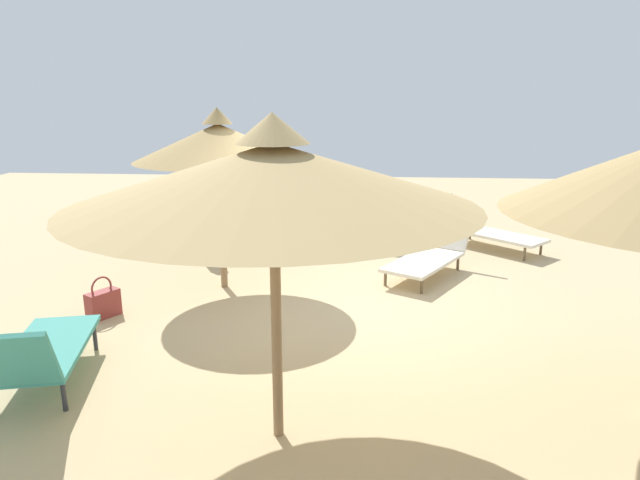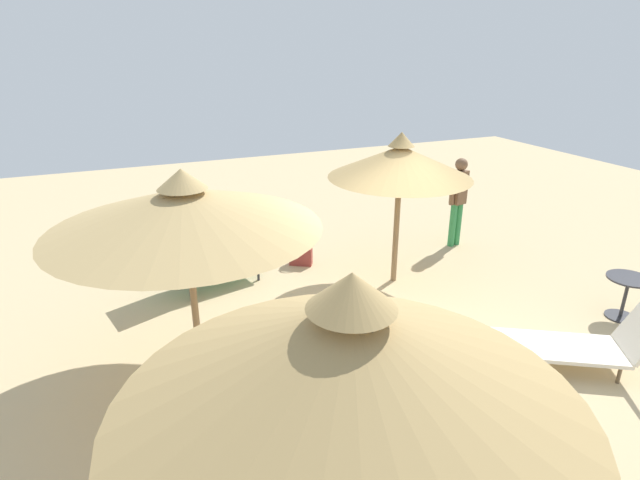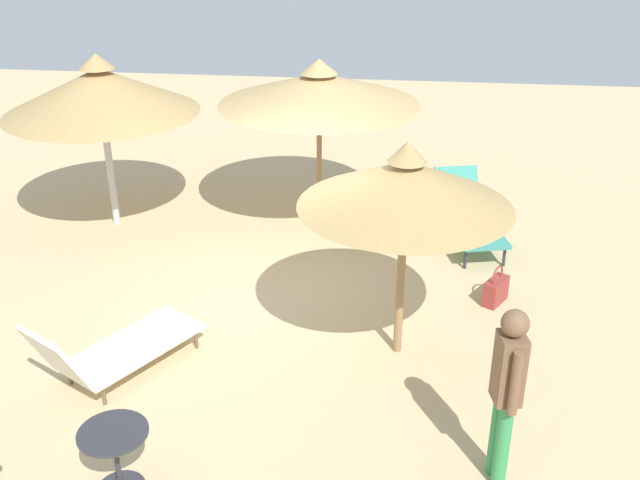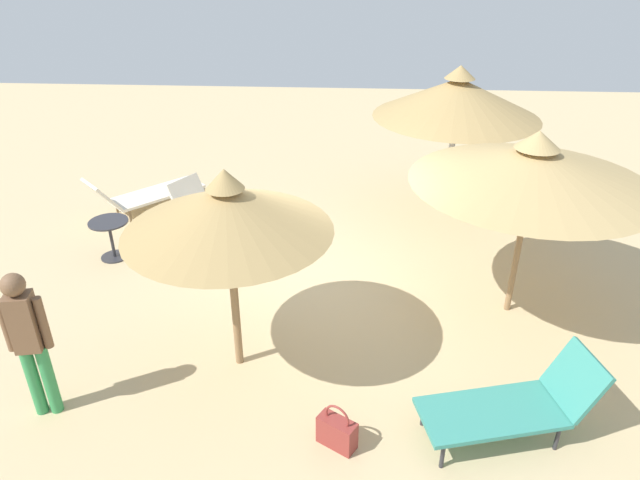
{
  "view_description": "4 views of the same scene",
  "coord_description": "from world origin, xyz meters",
  "px_view_note": "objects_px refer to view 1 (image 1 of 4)",
  "views": [
    {
      "loc": [
        0.4,
        -6.61,
        2.67
      ],
      "look_at": [
        -0.11,
        -0.15,
        0.97
      ],
      "focal_mm": 31.33,
      "sensor_mm": 36.0,
      "label": 1
    },
    {
      "loc": [
        5.09,
        -3.32,
        3.79
      ],
      "look_at": [
        -0.72,
        -0.88,
        1.3
      ],
      "focal_mm": 28.3,
      "sensor_mm": 36.0,
      "label": 2
    },
    {
      "loc": [
        -1.51,
        8.02,
        4.86
      ],
      "look_at": [
        -0.56,
        -0.1,
        0.91
      ],
      "focal_mm": 41.86,
      "sensor_mm": 36.0,
      "label": 3
    },
    {
      "loc": [
        -6.96,
        -0.48,
        4.67
      ],
      "look_at": [
        -0.62,
        -0.1,
        1.21
      ],
      "focal_mm": 32.44,
      "sensor_mm": 36.0,
      "label": 4
    }
  ],
  "objects_px": {
    "lounge_chair_back": "(432,250)",
    "lounge_chair_near_right": "(483,228)",
    "parasol_umbrella_far_right": "(218,142)",
    "handbag": "(103,303)",
    "parasol_umbrella_edge": "(273,174)",
    "lounge_chair_center": "(39,352)",
    "person_standing_front": "(197,194)",
    "side_table_round": "(386,222)"
  },
  "relations": [
    {
      "from": "parasol_umbrella_edge",
      "to": "lounge_chair_back",
      "type": "relative_size",
      "value": 1.52
    },
    {
      "from": "parasol_umbrella_far_right",
      "to": "handbag",
      "type": "xyz_separation_m",
      "value": [
        -1.21,
        -1.22,
        -1.86
      ]
    },
    {
      "from": "lounge_chair_near_right",
      "to": "handbag",
      "type": "bearing_deg",
      "value": -144.9
    },
    {
      "from": "lounge_chair_back",
      "to": "lounge_chair_near_right",
      "type": "xyz_separation_m",
      "value": [
        1.09,
        1.64,
        -0.02
      ]
    },
    {
      "from": "parasol_umbrella_far_right",
      "to": "lounge_chair_back",
      "type": "relative_size",
      "value": 1.27
    },
    {
      "from": "parasol_umbrella_far_right",
      "to": "lounge_chair_center",
      "type": "xyz_separation_m",
      "value": [
        -0.95,
        -3.02,
        -1.63
      ]
    },
    {
      "from": "lounge_chair_back",
      "to": "lounge_chair_near_right",
      "type": "bearing_deg",
      "value": 56.43
    },
    {
      "from": "parasol_umbrella_edge",
      "to": "lounge_chair_near_right",
      "type": "distance_m",
      "value": 6.87
    },
    {
      "from": "lounge_chair_near_right",
      "to": "person_standing_front",
      "type": "relative_size",
      "value": 1.11
    },
    {
      "from": "lounge_chair_center",
      "to": "handbag",
      "type": "height_order",
      "value": "lounge_chair_center"
    },
    {
      "from": "lounge_chair_near_right",
      "to": "lounge_chair_back",
      "type": "bearing_deg",
      "value": -123.57
    },
    {
      "from": "parasol_umbrella_far_right",
      "to": "side_table_round",
      "type": "bearing_deg",
      "value": 45.95
    },
    {
      "from": "parasol_umbrella_edge",
      "to": "person_standing_front",
      "type": "bearing_deg",
      "value": 112.44
    },
    {
      "from": "lounge_chair_back",
      "to": "lounge_chair_center",
      "type": "height_order",
      "value": "lounge_chair_back"
    },
    {
      "from": "parasol_umbrella_far_right",
      "to": "lounge_chair_near_right",
      "type": "relative_size",
      "value": 1.29
    },
    {
      "from": "lounge_chair_center",
      "to": "person_standing_front",
      "type": "height_order",
      "value": "person_standing_front"
    },
    {
      "from": "parasol_umbrella_far_right",
      "to": "person_standing_front",
      "type": "xyz_separation_m",
      "value": [
        -0.93,
        1.92,
        -1.04
      ]
    },
    {
      "from": "parasol_umbrella_edge",
      "to": "lounge_chair_back",
      "type": "bearing_deg",
      "value": 68.59
    },
    {
      "from": "parasol_umbrella_edge",
      "to": "person_standing_front",
      "type": "xyz_separation_m",
      "value": [
        -2.24,
        5.42,
        -1.11
      ]
    },
    {
      "from": "person_standing_front",
      "to": "handbag",
      "type": "bearing_deg",
      "value": -95.18
    },
    {
      "from": "parasol_umbrella_far_right",
      "to": "lounge_chair_back",
      "type": "xyz_separation_m",
      "value": [
        3.02,
        0.88,
        -1.68
      ]
    },
    {
      "from": "parasol_umbrella_far_right",
      "to": "lounge_chair_near_right",
      "type": "height_order",
      "value": "parasol_umbrella_far_right"
    },
    {
      "from": "parasol_umbrella_far_right",
      "to": "lounge_chair_center",
      "type": "bearing_deg",
      "value": -107.45
    },
    {
      "from": "handbag",
      "to": "lounge_chair_back",
      "type": "bearing_deg",
      "value": 26.38
    },
    {
      "from": "side_table_round",
      "to": "person_standing_front",
      "type": "bearing_deg",
      "value": -170.86
    },
    {
      "from": "side_table_round",
      "to": "lounge_chair_center",
      "type": "bearing_deg",
      "value": -121.27
    },
    {
      "from": "lounge_chair_near_right",
      "to": "handbag",
      "type": "distance_m",
      "value": 6.51
    },
    {
      "from": "parasol_umbrella_far_right",
      "to": "parasol_umbrella_edge",
      "type": "height_order",
      "value": "parasol_umbrella_edge"
    },
    {
      "from": "parasol_umbrella_edge",
      "to": "handbag",
      "type": "relative_size",
      "value": 5.72
    },
    {
      "from": "lounge_chair_near_right",
      "to": "parasol_umbrella_edge",
      "type": "bearing_deg",
      "value": -115.0
    },
    {
      "from": "lounge_chair_center",
      "to": "person_standing_front",
      "type": "relative_size",
      "value": 1.06
    },
    {
      "from": "lounge_chair_center",
      "to": "side_table_round",
      "type": "distance_m",
      "value": 6.4
    },
    {
      "from": "handbag",
      "to": "parasol_umbrella_far_right",
      "type": "bearing_deg",
      "value": 45.26
    },
    {
      "from": "parasol_umbrella_edge",
      "to": "side_table_round",
      "type": "relative_size",
      "value": 4.66
    },
    {
      "from": "parasol_umbrella_far_right",
      "to": "handbag",
      "type": "distance_m",
      "value": 2.54
    },
    {
      "from": "parasol_umbrella_far_right",
      "to": "parasol_umbrella_edge",
      "type": "bearing_deg",
      "value": -69.43
    },
    {
      "from": "person_standing_front",
      "to": "handbag",
      "type": "height_order",
      "value": "person_standing_front"
    },
    {
      "from": "lounge_chair_center",
      "to": "person_standing_front",
      "type": "bearing_deg",
      "value": 89.74
    },
    {
      "from": "lounge_chair_center",
      "to": "side_table_round",
      "type": "bearing_deg",
      "value": 58.73
    },
    {
      "from": "parasol_umbrella_far_right",
      "to": "lounge_chair_back",
      "type": "height_order",
      "value": "parasol_umbrella_far_right"
    },
    {
      "from": "parasol_umbrella_far_right",
      "to": "handbag",
      "type": "height_order",
      "value": "parasol_umbrella_far_right"
    },
    {
      "from": "parasol_umbrella_edge",
      "to": "lounge_chair_center",
      "type": "relative_size",
      "value": 1.6
    }
  ]
}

